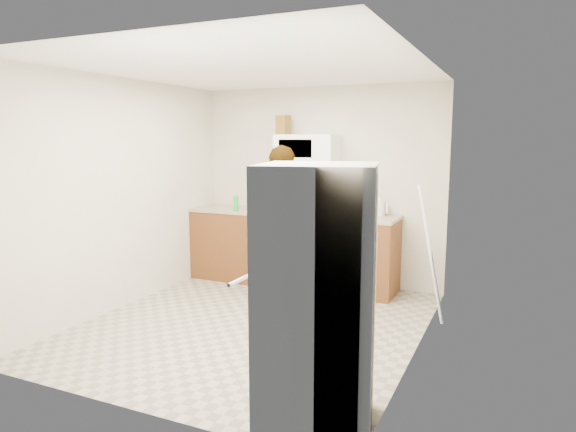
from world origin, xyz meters
The scene contains 20 objects.
floor centered at (0.00, 0.00, 0.00)m, with size 3.60×3.60×0.00m, color gray.
back_wall centered at (0.00, 1.79, 1.25)m, with size 3.20×0.02×2.50m, color beige.
right_wall centered at (1.59, 0.00, 1.25)m, with size 0.02×3.60×2.50m, color beige.
cabinet_left centered at (-1.04, 1.49, 0.45)m, with size 1.12×0.62×0.90m, color #592F15.
counter_left centered at (-1.04, 1.49, 0.92)m, with size 1.14×0.64×0.04m, color gray.
cabinet_right centered at (0.68, 1.49, 0.45)m, with size 0.80×0.62×0.90m, color #592F15.
counter_right centered at (0.68, 1.49, 0.92)m, with size 0.82×0.64×0.04m, color gray.
gas_range centered at (-0.10, 1.48, 0.49)m, with size 0.76×0.65×1.13m.
microwave centered at (-0.10, 1.61, 1.70)m, with size 0.76×0.38×0.40m, color white.
person centered at (-0.10, 0.88, 0.89)m, with size 0.65×0.43×1.78m, color tan.
fridge centered at (1.24, -1.47, 0.85)m, with size 0.70×0.70×1.70m, color beige.
kettle centered at (0.82, 1.66, 1.02)m, with size 0.15×0.15×0.18m, color silver.
jug centered at (-0.43, 1.62, 2.02)m, with size 0.14×0.14×0.24m, color brown.
saucepan centered at (-0.26, 1.62, 1.02)m, with size 0.25×0.25×0.14m, color #A9AAAE.
tray centered at (0.08, 1.34, 0.96)m, with size 0.25×0.16×0.05m, color silver.
bottle_spray centered at (-0.74, 1.40, 1.04)m, with size 0.06×0.06×0.21m, color red.
bottle_hot_sauce centered at (-0.54, 1.32, 1.02)m, with size 0.05×0.05×0.16m, color orange.
bottle_green_cap centered at (-0.92, 1.24, 1.04)m, with size 0.06×0.06×0.20m, color #1B9825.
pot_lid centered at (-0.55, 1.36, 0.94)m, with size 0.27×0.27×0.01m, color white.
broom centered at (1.59, 0.72, 0.71)m, with size 0.03×0.03×1.42m, color white.
Camera 1 is at (2.36, -4.35, 1.85)m, focal length 32.00 mm.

